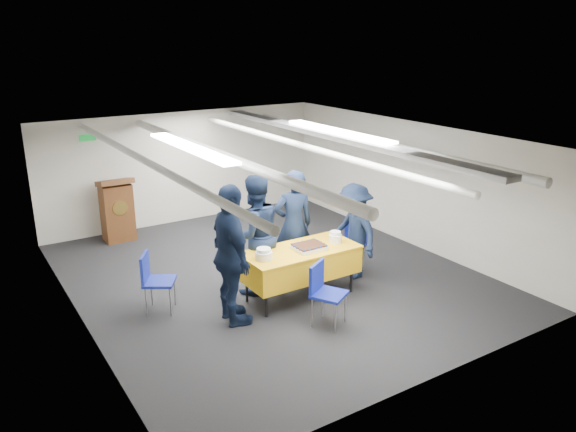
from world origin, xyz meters
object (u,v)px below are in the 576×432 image
at_px(sailor_d, 354,231).
at_px(serving_table, 300,262).
at_px(chair_left, 153,276).
at_px(sailor_c, 231,256).
at_px(sailor_a, 293,225).
at_px(chair_right, 353,239).
at_px(chair_near, 324,288).
at_px(sailor_b, 254,235).
at_px(sheet_cake, 309,247).
at_px(podium, 117,209).

bearing_deg(sailor_d, serving_table, -79.67).
bearing_deg(chair_left, sailor_c, -48.63).
bearing_deg(sailor_a, chair_right, 177.34).
xyz_separation_m(chair_near, sailor_b, (-0.28, 1.39, 0.39)).
bearing_deg(sailor_a, sailor_b, 23.48).
relative_size(sheet_cake, chair_left, 0.53).
bearing_deg(sailor_b, sailor_a, -168.02).
height_order(chair_right, sailor_b, sailor_b).
distance_m(sailor_a, sailor_b, 0.81).
bearing_deg(chair_left, chair_right, -5.92).
bearing_deg(chair_near, sailor_b, 101.54).
bearing_deg(sheet_cake, podium, 112.51).
bearing_deg(chair_near, chair_right, 39.64).
distance_m(serving_table, chair_left, 2.13).
bearing_deg(podium, sailor_d, -54.19).
bearing_deg(chair_right, chair_left, 174.08).
xyz_separation_m(chair_right, sailor_b, (-1.80, 0.13, 0.39)).
distance_m(sailor_b, sailor_c, 1.01).
relative_size(serving_table, sheet_cake, 3.77).
bearing_deg(serving_table, sailor_d, 8.94).
xyz_separation_m(chair_near, sailor_a, (0.51, 1.54, 0.36)).
distance_m(sailor_c, sailor_d, 2.39).
distance_m(chair_right, chair_left, 3.34).
relative_size(podium, chair_right, 1.44).
distance_m(serving_table, chair_right, 1.38).
bearing_deg(podium, chair_near, -74.01).
xyz_separation_m(sailor_a, sailor_b, (-0.79, -0.15, 0.03)).
relative_size(serving_table, sailor_d, 1.12).
xyz_separation_m(chair_left, sailor_a, (2.32, -0.06, 0.36)).
bearing_deg(sailor_b, chair_left, -6.40).
bearing_deg(serving_table, chair_near, -102.52).
xyz_separation_m(sheet_cake, sailor_b, (-0.58, 0.61, 0.12)).
distance_m(sheet_cake, chair_near, 0.88).
bearing_deg(chair_left, sheet_cake, -21.36).
distance_m(chair_near, sailor_c, 1.31).
relative_size(sheet_cake, sailor_c, 0.24).
height_order(podium, chair_left, podium).
height_order(serving_table, chair_near, chair_near).
bearing_deg(chair_right, podium, 129.16).
height_order(chair_near, chair_right, same).
bearing_deg(sailor_d, chair_right, 143.39).
height_order(sheet_cake, podium, podium).
distance_m(serving_table, sheet_cake, 0.28).
bearing_deg(podium, chair_right, -50.84).
bearing_deg(sailor_b, chair_right, 177.22).
xyz_separation_m(sheet_cake, sailor_d, (1.05, 0.26, -0.03)).
bearing_deg(sailor_a, podium, -47.02).
relative_size(sheet_cake, podium, 0.37).
bearing_deg(chair_right, serving_table, -163.16).
bearing_deg(podium, sailor_a, -60.00).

